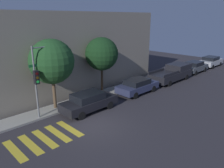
{
  "coord_description": "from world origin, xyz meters",
  "views": [
    {
      "loc": [
        -8.04,
        -10.0,
        6.82
      ],
      "look_at": [
        3.78,
        2.1,
        1.6
      ],
      "focal_mm": 35.0,
      "sensor_mm": 36.0,
      "label": 1
    }
  ],
  "objects": [
    {
      "name": "sedan_middle",
      "position": [
        7.08,
        2.1,
        0.72
      ],
      "size": [
        4.29,
        1.84,
        1.37
      ],
      "color": "#2D3351",
      "rests_on": "ground"
    },
    {
      "name": "tree_midblock",
      "position": [
        4.51,
        4.14,
        3.72
      ],
      "size": [
        2.89,
        2.89,
        5.18
      ],
      "color": "#42301E",
      "rests_on": "ground"
    },
    {
      "name": "sidewalk",
      "position": [
        0.0,
        4.05,
        0.07
      ],
      "size": [
        26.0,
        1.69,
        0.14
      ],
      "primitive_type": "cube",
      "color": "gray",
      "rests_on": "ground"
    },
    {
      "name": "crosswalk",
      "position": [
        -3.01,
        0.8,
        0.0
      ],
      "size": [
        3.91,
        2.6,
        0.0
      ],
      "color": "gold",
      "rests_on": "ground"
    },
    {
      "name": "sedan_tail_of_row",
      "position": [
        23.5,
        2.1,
        0.75
      ],
      "size": [
        4.36,
        1.87,
        1.43
      ],
      "color": "#B7BABF",
      "rests_on": "ground"
    },
    {
      "name": "sedan_far_end",
      "position": [
        18.46,
        2.1,
        0.74
      ],
      "size": [
        4.2,
        1.82,
        1.42
      ],
      "color": "#4C5156",
      "rests_on": "ground"
    },
    {
      "name": "tree_near_corner",
      "position": [
        -0.32,
        4.14,
        3.72
      ],
      "size": [
        3.27,
        3.27,
        5.37
      ],
      "color": "brown",
      "rests_on": "ground"
    },
    {
      "name": "traffic_light_pole",
      "position": [
        -1.64,
        3.37,
        3.36
      ],
      "size": [
        2.02,
        0.56,
        5.07
      ],
      "color": "slate",
      "rests_on": "ground"
    },
    {
      "name": "ground_plane",
      "position": [
        0.0,
        0.0,
        0.0
      ],
      "size": [
        60.0,
        60.0,
        0.0
      ],
      "primitive_type": "plane",
      "color": "#2D2B30"
    },
    {
      "name": "sedan_near_corner",
      "position": [
        1.36,
        2.1,
        0.75
      ],
      "size": [
        4.37,
        1.81,
        1.44
      ],
      "color": "black",
      "rests_on": "ground"
    },
    {
      "name": "building_row",
      "position": [
        0.0,
        8.29,
        3.63
      ],
      "size": [
        26.0,
        6.0,
        7.27
      ],
      "primitive_type": "cube",
      "color": "gray",
      "rests_on": "ground"
    },
    {
      "name": "pickup_truck",
      "position": [
        13.21,
        2.1,
        0.86
      ],
      "size": [
        5.78,
        2.1,
        1.71
      ],
      "color": "black",
      "rests_on": "ground"
    }
  ]
}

